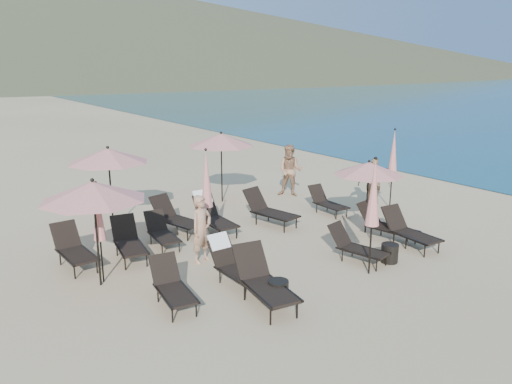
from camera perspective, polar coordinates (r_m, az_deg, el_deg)
ground at (r=12.57m, az=9.07°, el=-8.19°), size 800.00×800.00×0.00m
volcanic_headland at (r=321.65m, az=-21.36°, el=17.40°), size 690.00×690.00×55.00m
lounger_0 at (r=10.48m, az=-9.56°, el=-10.50°), size 0.78×1.60×0.89m
lounger_1 at (r=11.29m, az=-2.74°, el=-8.06°), size 0.64×1.62×1.00m
lounger_2 at (r=10.36m, az=0.83°, el=-10.07°), size 0.97×1.94×1.07m
lounger_3 at (r=12.72m, az=11.35°, el=-6.02°), size 0.92×1.62×0.88m
lounger_4 at (r=14.42m, az=14.54°, el=-3.54°), size 0.97×1.80×0.98m
lounger_5 at (r=14.08m, az=17.05°, el=-4.16°), size 0.75×1.74×0.98m
lounger_6 at (r=12.97m, az=-20.15°, el=-6.07°), size 0.73×1.70×0.96m
lounger_7 at (r=13.09m, az=-14.36°, el=-5.43°), size 0.88×1.74×0.96m
lounger_8 at (r=14.72m, az=-9.22°, el=-2.82°), size 1.09×1.87×1.01m
lounger_9 at (r=14.65m, az=-5.01°, el=-2.52°), size 0.71×1.81×1.12m
lounger_10 at (r=15.23m, az=1.50°, el=-2.00°), size 1.06×1.91×1.04m
lounger_11 at (r=16.57m, az=8.11°, el=-1.08°), size 0.58×1.49×0.86m
lounger_12 at (r=13.75m, az=-10.76°, el=-4.48°), size 0.69×1.52×0.85m
umbrella_open_0 at (r=11.17m, az=-18.12°, el=0.09°), size 2.28×2.28×2.45m
umbrella_open_1 at (r=14.50m, az=12.76°, el=2.62°), size 2.01×2.01×2.17m
umbrella_open_2 at (r=15.08m, az=-16.54°, el=3.99°), size 2.33×2.33×2.51m
umbrella_open_3 at (r=17.49m, az=-4.01°, el=5.96°), size 2.34×2.34×2.52m
umbrella_closed_0 at (r=11.58m, az=13.29°, el=-0.19°), size 0.33×0.33×2.80m
umbrella_closed_1 at (r=17.29m, az=15.43°, el=4.31°), size 0.32×0.32×2.74m
umbrella_closed_2 at (r=11.47m, az=-17.60°, el=-2.28°), size 0.27×0.27×2.34m
umbrella_closed_3 at (r=12.97m, az=-5.69°, el=1.41°), size 0.32×0.32×2.71m
side_table_0 at (r=10.53m, az=2.56°, el=-11.26°), size 0.44×0.44×0.47m
side_table_1 at (r=12.91m, az=15.02°, el=-6.76°), size 0.43×0.43×0.47m
beachgoer_a at (r=12.38m, az=-6.23°, el=-4.22°), size 0.71×0.57×1.71m
beachgoer_b at (r=18.53m, az=3.94°, el=2.47°), size 1.16×1.18×1.92m
beachgoer_c at (r=17.04m, az=13.33°, el=0.82°), size 1.03×1.07×1.79m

